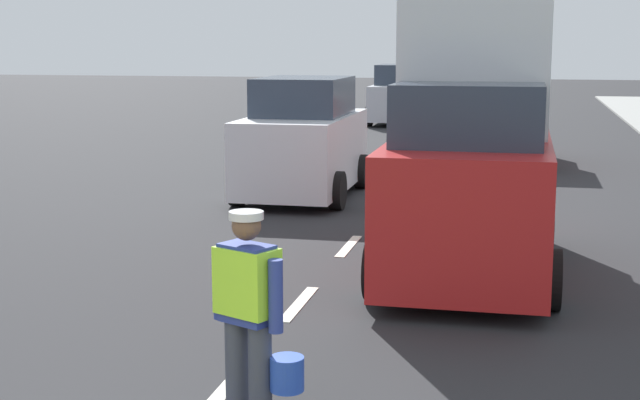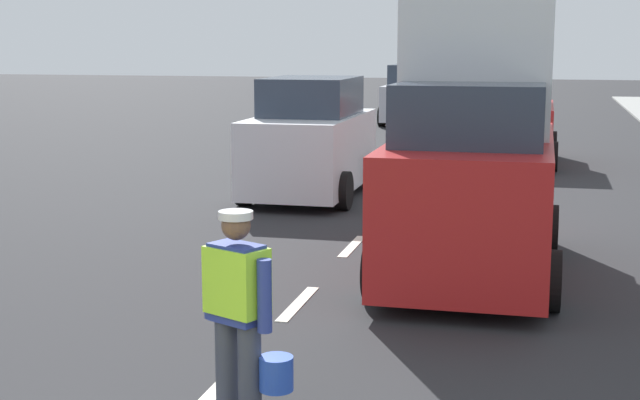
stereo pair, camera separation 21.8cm
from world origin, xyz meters
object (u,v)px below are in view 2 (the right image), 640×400
object	(u,v)px
car_oncoming_lead	(311,142)
car_outgoing_far	(515,123)
road_worker	(240,308)
delivery_truck	(475,146)
car_oncoming_third	(413,96)

from	to	relation	value
car_oncoming_lead	car_outgoing_far	distance (m)	6.79
road_worker	car_oncoming_lead	size ratio (longest dim) A/B	0.43
delivery_truck	car_outgoing_far	distance (m)	10.80
car_oncoming_third	delivery_truck	bearing A→B (deg)	-79.98
car_oncoming_lead	car_outgoing_far	size ratio (longest dim) A/B	0.99
car_oncoming_lead	car_oncoming_third	world-z (taller)	car_oncoming_lead
delivery_truck	car_outgoing_far	xyz separation A→B (m)	(0.17, 10.78, -0.63)
delivery_truck	road_worker	bearing A→B (deg)	-104.21
car_oncoming_lead	car_oncoming_third	xyz separation A→B (m)	(-0.27, 15.84, -0.07)
road_worker	delivery_truck	size ratio (longest dim) A/B	0.36
road_worker	delivery_truck	distance (m)	5.51
car_oncoming_lead	car_outgoing_far	bearing A→B (deg)	58.12
delivery_truck	car_oncoming_lead	xyz separation A→B (m)	(-3.42, 5.01, -0.57)
delivery_truck	car_oncoming_third	bearing A→B (deg)	100.02
car_outgoing_far	car_oncoming_third	world-z (taller)	car_outgoing_far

